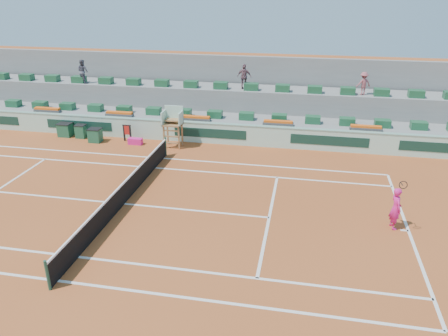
{
  "coord_description": "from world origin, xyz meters",
  "views": [
    {
      "loc": [
        7.58,
        -15.91,
        9.03
      ],
      "look_at": [
        4.0,
        2.5,
        1.0
      ],
      "focal_mm": 35.0,
      "sensor_mm": 36.0,
      "label": 1
    }
  ],
  "objects": [
    {
      "name": "seat_row_upper",
      "position": [
        0.0,
        11.7,
        2.82
      ],
      "size": [
        32.9,
        0.6,
        0.44
      ],
      "color": "#1B512F",
      "rests_on": "seating_tier_upper"
    },
    {
      "name": "flower_planters",
      "position": [
        -1.5,
        9.0,
        1.33
      ],
      "size": [
        26.8,
        0.36,
        0.28
      ],
      "color": "#484848",
      "rests_on": "seating_tier_lower"
    },
    {
      "name": "spectator_right",
      "position": [
        10.89,
        11.76,
        3.3
      ],
      "size": [
        1.03,
        0.82,
        1.4
      ],
      "primitive_type": "imported",
      "rotation": [
        0.0,
        0.0,
        3.52
      ],
      "color": "#994C52",
      "rests_on": "seating_tier_upper"
    },
    {
      "name": "seating_tier_upper",
      "position": [
        0.0,
        12.3,
        1.3
      ],
      "size": [
        36.0,
        2.4,
        2.6
      ],
      "primitive_type": "cube",
      "color": "gray",
      "rests_on": "ground"
    },
    {
      "name": "umpire_chair",
      "position": [
        0.0,
        7.5,
        1.54
      ],
      "size": [
        1.1,
        0.9,
        2.4
      ],
      "color": "brown",
      "rests_on": "ground"
    },
    {
      "name": "player_bag",
      "position": [
        -2.38,
        7.36,
        0.19
      ],
      "size": [
        0.85,
        0.38,
        0.38
      ],
      "primitive_type": "cube",
      "color": "#E31D7F",
      "rests_on": "ground"
    },
    {
      "name": "advertising_hoarding",
      "position": [
        0.02,
        8.5,
        0.63
      ],
      "size": [
        36.0,
        0.34,
        1.26
      ],
      "color": "#ACD8C1",
      "rests_on": "ground"
    },
    {
      "name": "drink_cooler_c",
      "position": [
        -7.28,
        7.95,
        0.42
      ],
      "size": [
        0.84,
        0.73,
        0.84
      ],
      "color": "#1A4F34",
      "rests_on": "ground"
    },
    {
      "name": "court_lines",
      "position": [
        0.0,
        0.0,
        0.01
      ],
      "size": [
        23.89,
        11.09,
        0.01
      ],
      "color": "silver",
      "rests_on": "ground"
    },
    {
      "name": "spectator_mid",
      "position": [
        3.5,
        11.9,
        3.4
      ],
      "size": [
        0.96,
        0.45,
        1.6
      ],
      "primitive_type": "imported",
      "rotation": [
        0.0,
        0.0,
        3.07
      ],
      "color": "#714B55",
      "rests_on": "seating_tier_upper"
    },
    {
      "name": "stadium_back_wall",
      "position": [
        0.0,
        13.9,
        2.2
      ],
      "size": [
        36.0,
        0.4,
        4.4
      ],
      "primitive_type": "cube",
      "color": "gray",
      "rests_on": "ground"
    },
    {
      "name": "towel_rack",
      "position": [
        -3.06,
        7.82,
        0.6
      ],
      "size": [
        0.53,
        0.09,
        1.03
      ],
      "color": "black",
      "rests_on": "ground"
    },
    {
      "name": "seat_row_lower",
      "position": [
        0.0,
        9.8,
        1.42
      ],
      "size": [
        32.9,
        0.6,
        0.44
      ],
      "color": "#1B512F",
      "rests_on": "seating_tier_lower"
    },
    {
      "name": "seating_tier_lower",
      "position": [
        0.0,
        10.7,
        0.6
      ],
      "size": [
        36.0,
        4.0,
        1.2
      ],
      "primitive_type": "cube",
      "color": "gray",
      "rests_on": "ground"
    },
    {
      "name": "spectator_left",
      "position": [
        -7.59,
        11.62,
        3.4
      ],
      "size": [
        0.95,
        0.85,
        1.59
      ],
      "primitive_type": "imported",
      "rotation": [
        0.0,
        0.0,
        2.75
      ],
      "color": "#4F4E5C",
      "rests_on": "seating_tier_upper"
    },
    {
      "name": "ground",
      "position": [
        0.0,
        0.0,
        0.0
      ],
      "size": [
        90.0,
        90.0,
        0.0
      ],
      "primitive_type": "plane",
      "color": "#93421C",
      "rests_on": "ground"
    },
    {
      "name": "drink_cooler_a",
      "position": [
        -4.94,
        7.31,
        0.42
      ],
      "size": [
        0.76,
        0.66,
        0.84
      ],
      "color": "#1A4F34",
      "rests_on": "ground"
    },
    {
      "name": "tennis_player",
      "position": [
        11.3,
        0.15,
        0.87
      ],
      "size": [
        0.55,
        0.92,
        2.28
      ],
      "color": "#E31D7F",
      "rests_on": "ground"
    },
    {
      "name": "drink_cooler_b",
      "position": [
        -6.16,
        7.86,
        0.42
      ],
      "size": [
        0.64,
        0.55,
        0.84
      ],
      "color": "#1A4F34",
      "rests_on": "ground"
    },
    {
      "name": "tennis_net",
      "position": [
        0.0,
        0.0,
        0.53
      ],
      "size": [
        0.1,
        11.97,
        1.1
      ],
      "color": "black",
      "rests_on": "ground"
    }
  ]
}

